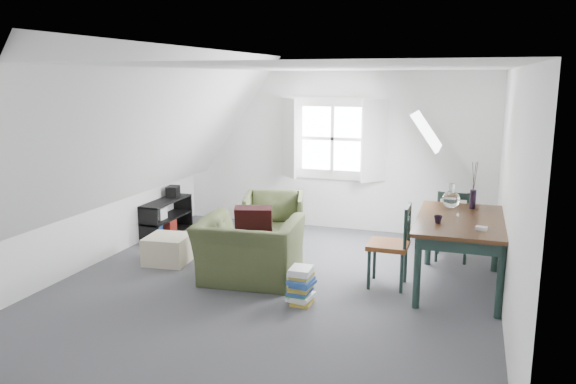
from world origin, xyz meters
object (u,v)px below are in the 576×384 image
(media_shelf, at_px, (165,219))
(magazine_stack, at_px, (301,286))
(dining_chair_near, at_px, (392,244))
(armchair_far, at_px, (274,245))
(dining_chair_far, at_px, (452,224))
(armchair_near, at_px, (250,280))
(dining_table, at_px, (462,228))
(ottoman, at_px, (168,249))

(media_shelf, bearing_deg, magazine_stack, -33.35)
(dining_chair_near, distance_m, magazine_stack, 1.22)
(armchair_far, bearing_deg, magazine_stack, -78.15)
(dining_chair_far, xyz_separation_m, magazine_stack, (-1.47, -2.04, -0.30))
(dining_chair_far, relative_size, magazine_stack, 2.42)
(armchair_near, height_order, armchair_far, armchair_far)
(dining_chair_near, bearing_deg, dining_chair_far, 172.51)
(magazine_stack, bearing_deg, dining_chair_far, 54.30)
(dining_chair_far, distance_m, media_shelf, 4.28)
(armchair_far, bearing_deg, dining_table, -35.11)
(media_shelf, bearing_deg, armchair_far, 1.26)
(armchair_near, distance_m, ottoman, 1.31)
(armchair_near, height_order, ottoman, armchair_near)
(dining_chair_far, xyz_separation_m, dining_chair_near, (-0.63, -1.22, 0.01))
(ottoman, relative_size, dining_chair_far, 0.57)
(armchair_near, height_order, magazine_stack, magazine_stack)
(dining_table, height_order, magazine_stack, dining_table)
(ottoman, height_order, dining_chair_near, dining_chair_near)
(ottoman, xyz_separation_m, dining_chair_far, (3.53, 1.29, 0.32))
(dining_chair_far, relative_size, media_shelf, 0.90)
(dining_chair_far, bearing_deg, magazine_stack, 44.78)
(ottoman, relative_size, media_shelf, 0.51)
(magazine_stack, bearing_deg, media_shelf, 145.70)
(media_shelf, xyz_separation_m, magazine_stack, (2.80, -1.91, -0.05))
(dining_chair_far, distance_m, magazine_stack, 2.53)
(armchair_near, height_order, dining_table, dining_table)
(ottoman, xyz_separation_m, magazine_stack, (2.06, -0.75, 0.02))
(armchair_far, distance_m, magazine_stack, 2.18)
(armchair_near, height_order, dining_chair_far, dining_chair_far)
(ottoman, height_order, media_shelf, media_shelf)
(magazine_stack, bearing_deg, armchair_near, 149.33)
(ottoman, bearing_deg, armchair_far, 47.83)
(dining_table, xyz_separation_m, magazine_stack, (-1.60, -1.01, -0.52))
(dining_chair_far, xyz_separation_m, media_shelf, (-4.27, -0.13, -0.25))
(armchair_far, xyz_separation_m, ottoman, (-1.06, -1.17, 0.18))
(armchair_near, distance_m, dining_chair_far, 2.80)
(dining_chair_near, bearing_deg, magazine_stack, -26.01)
(armchair_far, distance_m, dining_chair_near, 2.21)
(dining_table, bearing_deg, armchair_near, -162.75)
(armchair_near, relative_size, ottoman, 2.15)
(dining_table, distance_m, media_shelf, 4.52)
(dining_chair_near, distance_m, media_shelf, 3.81)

